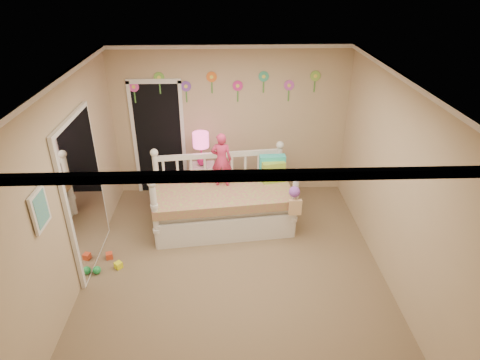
{
  "coord_description": "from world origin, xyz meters",
  "views": [
    {
      "loc": [
        -0.09,
        -4.52,
        3.75
      ],
      "look_at": [
        0.1,
        0.6,
        1.05
      ],
      "focal_mm": 31.07,
      "sensor_mm": 36.0,
      "label": 1
    }
  ],
  "objects_px": {
    "daybed": "(222,192)",
    "table_lamp": "(201,144)",
    "child": "(221,160)",
    "nightstand": "(203,183)"
  },
  "relations": [
    {
      "from": "daybed",
      "to": "table_lamp",
      "type": "distance_m",
      "value": 0.95
    },
    {
      "from": "child",
      "to": "nightstand",
      "type": "xyz_separation_m",
      "value": [
        -0.34,
        0.61,
        -0.73
      ]
    },
    {
      "from": "nightstand",
      "to": "table_lamp",
      "type": "xyz_separation_m",
      "value": [
        0.0,
        0.0,
        0.74
      ]
    },
    {
      "from": "table_lamp",
      "to": "daybed",
      "type": "bearing_deg",
      "value": -64.37
    },
    {
      "from": "daybed",
      "to": "nightstand",
      "type": "distance_m",
      "value": 0.83
    },
    {
      "from": "daybed",
      "to": "table_lamp",
      "type": "bearing_deg",
      "value": 109.19
    },
    {
      "from": "nightstand",
      "to": "table_lamp",
      "type": "height_order",
      "value": "table_lamp"
    },
    {
      "from": "child",
      "to": "table_lamp",
      "type": "distance_m",
      "value": 0.7
    },
    {
      "from": "child",
      "to": "table_lamp",
      "type": "xyz_separation_m",
      "value": [
        -0.34,
        0.61,
        0.01
      ]
    },
    {
      "from": "daybed",
      "to": "child",
      "type": "height_order",
      "value": "child"
    }
  ]
}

